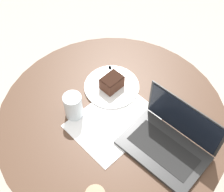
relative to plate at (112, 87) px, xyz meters
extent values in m
plane|color=#B7AD9E|center=(0.10, 0.13, -0.74)|extent=(12.00, 12.00, 0.00)
cylinder|color=#4C3323|center=(0.10, 0.13, -0.73)|extent=(0.43, 0.43, 0.02)
cylinder|color=#4C3323|center=(0.10, 0.13, -0.38)|extent=(0.14, 0.14, 0.68)
cylinder|color=#4C3323|center=(0.10, 0.13, -0.02)|extent=(1.01, 1.01, 0.03)
cube|color=white|center=(0.11, 0.16, 0.00)|extent=(0.39, 0.32, 0.00)
cylinder|color=white|center=(0.00, 0.00, 0.00)|extent=(0.26, 0.26, 0.01)
cube|color=#472619|center=(0.00, 0.01, 0.04)|extent=(0.11, 0.09, 0.06)
cube|color=black|center=(0.00, 0.01, 0.07)|extent=(0.10, 0.08, 0.00)
cube|color=silver|center=(-0.02, -0.03, 0.01)|extent=(0.09, 0.15, 0.00)
cube|color=silver|center=(-0.06, -0.09, 0.01)|extent=(0.04, 0.04, 0.00)
cylinder|color=silver|center=(0.22, 0.02, 0.06)|extent=(0.08, 0.08, 0.12)
cube|color=#2D2D2D|center=(0.04, 0.39, 0.00)|extent=(0.27, 0.37, 0.02)
cube|color=black|center=(0.04, 0.39, 0.01)|extent=(0.17, 0.30, 0.00)
cube|color=#2D2D2D|center=(-0.07, 0.37, 0.11)|extent=(0.06, 0.34, 0.19)
cube|color=black|center=(-0.07, 0.37, 0.11)|extent=(0.06, 0.32, 0.18)
camera|label=1|loc=(0.56, 0.73, 1.14)|focal=50.00mm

